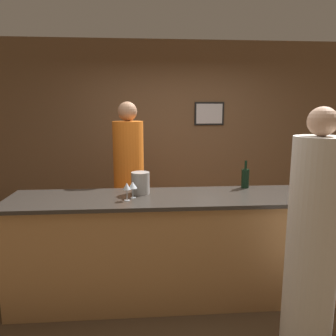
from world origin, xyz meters
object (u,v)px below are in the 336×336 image
object	(u,v)px
bartender	(129,190)
guest_1	(312,247)
ice_bucket	(141,183)
wine_bottle_0	(245,178)

from	to	relation	value
bartender	guest_1	size ratio (longest dim) A/B	1.03
ice_bucket	wine_bottle_0	bearing A→B (deg)	7.93
bartender	ice_bucket	xyz separation A→B (m)	(0.14, -0.67, 0.24)
bartender	wine_bottle_0	bearing A→B (deg)	156.93
wine_bottle_0	ice_bucket	world-z (taller)	wine_bottle_0
guest_1	wine_bottle_0	bearing A→B (deg)	97.47
wine_bottle_0	ice_bucket	bearing A→B (deg)	-172.07
ice_bucket	guest_1	bearing A→B (deg)	-38.30
guest_1	wine_bottle_0	xyz separation A→B (m)	(-0.15, 1.11, 0.27)
guest_1	ice_bucket	xyz separation A→B (m)	(-1.22, 0.96, 0.27)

